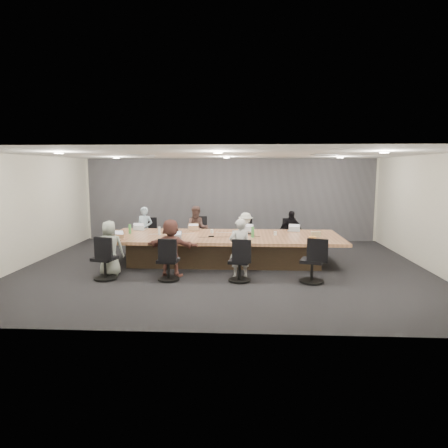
{
  "coord_description": "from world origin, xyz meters",
  "views": [
    {
      "loc": [
        0.54,
        -9.72,
        2.46
      ],
      "look_at": [
        0.0,
        0.4,
        1.05
      ],
      "focal_mm": 32.0,
      "sensor_mm": 36.0,
      "label": 1
    }
  ],
  "objects_px": {
    "laptop_3": "(293,231)",
    "bottle_clear": "(159,231)",
    "person_1": "(197,229)",
    "person_4": "(110,248)",
    "chair_0": "(148,238)",
    "person_2": "(246,233)",
    "person_0": "(145,229)",
    "laptop_2": "(246,230)",
    "laptop_6": "(240,241)",
    "chair_7": "(312,264)",
    "chair_5": "(168,264)",
    "snack_packet": "(312,237)",
    "laptop_1": "(195,230)",
    "chair_1": "(199,237)",
    "laptop_0": "(140,230)",
    "conference_table": "(224,248)",
    "person_3": "(291,232)",
    "stapler": "(242,239)",
    "person_5": "(171,248)",
    "bottle_green_left": "(130,229)",
    "laptop_4": "(117,239)",
    "laptop_5": "(175,240)",
    "bottle_green_right": "(253,232)",
    "chair_6": "(240,265)",
    "mug_brown": "(123,233)",
    "chair_2": "(246,237)",
    "person_6": "(240,248)",
    "canvas_bag": "(316,234)",
    "chair_3": "(289,239)",
    "chair_4": "(105,262)"
  },
  "relations": [
    {
      "from": "person_0",
      "to": "laptop_2",
      "type": "distance_m",
      "value": 3.05
    },
    {
      "from": "laptop_0",
      "to": "bottle_green_right",
      "type": "height_order",
      "value": "bottle_green_right"
    },
    {
      "from": "snack_packet",
      "to": "laptop_0",
      "type": "bearing_deg",
      "value": 166.73
    },
    {
      "from": "person_4",
      "to": "laptop_5",
      "type": "relative_size",
      "value": 4.21
    },
    {
      "from": "person_1",
      "to": "bottle_green_right",
      "type": "xyz_separation_m",
      "value": [
        1.6,
        -1.63,
        0.19
      ]
    },
    {
      "from": "chair_0",
      "to": "chair_7",
      "type": "relative_size",
      "value": 0.89
    },
    {
      "from": "laptop_3",
      "to": "conference_table",
      "type": "bearing_deg",
      "value": 28.65
    },
    {
      "from": "chair_1",
      "to": "laptop_0",
      "type": "relative_size",
      "value": 2.59
    },
    {
      "from": "chair_5",
      "to": "laptop_2",
      "type": "height_order",
      "value": "laptop_2"
    },
    {
      "from": "snack_packet",
      "to": "laptop_6",
      "type": "bearing_deg",
      "value": -164.46
    },
    {
      "from": "person_1",
      "to": "person_3",
      "type": "height_order",
      "value": "person_1"
    },
    {
      "from": "laptop_5",
      "to": "mug_brown",
      "type": "xyz_separation_m",
      "value": [
        -1.5,
        0.71,
        0.04
      ]
    },
    {
      "from": "chair_0",
      "to": "chair_4",
      "type": "bearing_deg",
      "value": 77.5
    },
    {
      "from": "person_2",
      "to": "stapler",
      "type": "distance_m",
      "value": 2.03
    },
    {
      "from": "chair_6",
      "to": "person_4",
      "type": "height_order",
      "value": "person_4"
    },
    {
      "from": "laptop_0",
      "to": "laptop_4",
      "type": "bearing_deg",
      "value": 90.59
    },
    {
      "from": "laptop_2",
      "to": "person_5",
      "type": "height_order",
      "value": "person_5"
    },
    {
      "from": "chair_2",
      "to": "chair_7",
      "type": "relative_size",
      "value": 0.97
    },
    {
      "from": "laptop_0",
      "to": "person_3",
      "type": "relative_size",
      "value": 0.25
    },
    {
      "from": "chair_0",
      "to": "laptop_4",
      "type": "xyz_separation_m",
      "value": [
        -0.13,
        -2.5,
        0.39
      ]
    },
    {
      "from": "chair_1",
      "to": "bottle_clear",
      "type": "height_order",
      "value": "bottle_clear"
    },
    {
      "from": "chair_4",
      "to": "laptop_4",
      "type": "xyz_separation_m",
      "value": [
        0.0,
        0.9,
        0.35
      ]
    },
    {
      "from": "person_0",
      "to": "snack_packet",
      "type": "bearing_deg",
      "value": -12.41
    },
    {
      "from": "person_4",
      "to": "bottle_green_right",
      "type": "xyz_separation_m",
      "value": [
        3.31,
        1.07,
        0.23
      ]
    },
    {
      "from": "person_4",
      "to": "canvas_bag",
      "type": "bearing_deg",
      "value": -176.38
    },
    {
      "from": "conference_table",
      "to": "mug_brown",
      "type": "height_order",
      "value": "mug_brown"
    },
    {
      "from": "laptop_0",
      "to": "canvas_bag",
      "type": "height_order",
      "value": "canvas_bag"
    },
    {
      "from": "chair_3",
      "to": "person_3",
      "type": "bearing_deg",
      "value": 87.09
    },
    {
      "from": "person_5",
      "to": "laptop_5",
      "type": "height_order",
      "value": "person_5"
    },
    {
      "from": "person_2",
      "to": "canvas_bag",
      "type": "bearing_deg",
      "value": -25.31
    },
    {
      "from": "laptop_6",
      "to": "chair_7",
      "type": "bearing_deg",
      "value": -21.77
    },
    {
      "from": "laptop_4",
      "to": "bottle_clear",
      "type": "bearing_deg",
      "value": 49.03
    },
    {
      "from": "person_5",
      "to": "bottle_green_left",
      "type": "height_order",
      "value": "person_5"
    },
    {
      "from": "laptop_3",
      "to": "bottle_clear",
      "type": "bearing_deg",
      "value": 18.7
    },
    {
      "from": "chair_0",
      "to": "bottle_green_left",
      "type": "relative_size",
      "value": 2.91
    },
    {
      "from": "chair_6",
      "to": "laptop_6",
      "type": "xyz_separation_m",
      "value": [
        0.0,
        0.9,
        0.37
      ]
    },
    {
      "from": "person_1",
      "to": "person_4",
      "type": "distance_m",
      "value": 3.19
    },
    {
      "from": "laptop_0",
      "to": "snack_packet",
      "type": "height_order",
      "value": "snack_packet"
    },
    {
      "from": "laptop_3",
      "to": "person_6",
      "type": "distance_m",
      "value": 2.59
    },
    {
      "from": "chair_0",
      "to": "person_2",
      "type": "relative_size",
      "value": 0.61
    },
    {
      "from": "mug_brown",
      "to": "person_1",
      "type": "bearing_deg",
      "value": 38.84
    },
    {
      "from": "laptop_5",
      "to": "bottle_green_right",
      "type": "bearing_deg",
      "value": 20.56
    },
    {
      "from": "person_3",
      "to": "snack_packet",
      "type": "xyz_separation_m",
      "value": [
        0.35,
        -1.65,
        0.13
      ]
    },
    {
      "from": "chair_7",
      "to": "laptop_1",
      "type": "relative_size",
      "value": 2.84
    },
    {
      "from": "chair_0",
      "to": "chair_1",
      "type": "bearing_deg",
      "value": 169.76
    },
    {
      "from": "person_0",
      "to": "laptop_5",
      "type": "relative_size",
      "value": 4.4
    },
    {
      "from": "chair_0",
      "to": "person_3",
      "type": "distance_m",
      "value": 4.33
    },
    {
      "from": "laptop_3",
      "to": "laptop_2",
      "type": "bearing_deg",
      "value": 5.5
    },
    {
      "from": "person_1",
      "to": "person_5",
      "type": "height_order",
      "value": "person_1"
    },
    {
      "from": "chair_2",
      "to": "person_6",
      "type": "distance_m",
      "value": 3.07
    }
  ]
}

